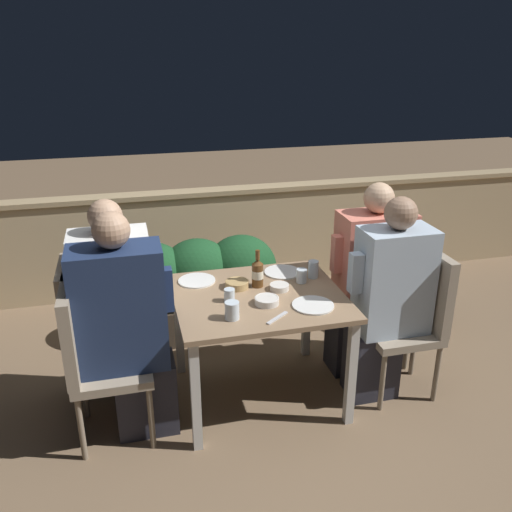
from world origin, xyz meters
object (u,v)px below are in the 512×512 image
person_navy_jumper (127,329)px  person_coral_top (368,280)px  chair_left_near (91,351)px  chair_left_far (86,325)px  person_white_polo (120,306)px  person_blue_shirt (387,300)px  chair_right_far (394,290)px  chair_right_near (416,311)px  potted_plant (418,277)px  beer_bottle (258,273)px

person_navy_jumper → person_coral_top: person_navy_jumper is taller
chair_left_near → chair_left_far: (-0.03, 0.30, 0.00)m
person_white_polo → person_blue_shirt: bearing=-11.2°
chair_left_far → chair_right_far: (1.96, -0.01, 0.00)m
chair_right_near → potted_plant: (0.42, 0.68, -0.11)m
chair_left_far → chair_right_near: same height
chair_right_far → person_coral_top: (-0.20, -0.00, 0.10)m
person_coral_top → beer_bottle: size_ratio=5.50×
chair_left_near → person_coral_top: person_coral_top is taller
chair_right_far → potted_plant: (0.41, 0.38, -0.11)m
chair_right_near → person_blue_shirt: 0.22m
chair_left_near → beer_bottle: bearing=14.5°
chair_right_near → beer_bottle: 1.00m
chair_right_far → chair_right_near: bearing=-91.9°
chair_left_near → person_coral_top: (1.73, 0.29, 0.10)m
chair_right_near → beer_bottle: bearing=164.6°
chair_left_near → beer_bottle: size_ratio=3.96×
person_blue_shirt → beer_bottle: (-0.74, 0.26, 0.15)m
person_white_polo → beer_bottle: bearing=-3.4°
beer_bottle → potted_plant: bearing=17.2°
person_coral_top → potted_plant: person_coral_top is taller
person_coral_top → potted_plant: (0.61, 0.38, -0.21)m
person_navy_jumper → beer_bottle: bearing=18.0°
potted_plant → chair_left_far: bearing=-171.1°
chair_left_near → chair_right_near: bearing=-0.1°
chair_left_near → person_white_polo: size_ratio=0.72×
chair_left_near → chair_right_near: same height
person_white_polo → beer_bottle: 0.83m
person_white_polo → potted_plant: (2.17, 0.37, -0.21)m
chair_right_near → person_blue_shirt: (-0.20, 0.00, 0.09)m
chair_left_near → person_blue_shirt: bearing=-0.1°
chair_left_near → person_white_polo: 0.36m
chair_left_near → person_blue_shirt: (1.72, -0.00, 0.09)m
person_coral_top → person_white_polo: bearing=179.6°
person_navy_jumper → person_white_polo: person_navy_jumper is taller
chair_right_far → potted_plant: 0.57m
person_white_polo → person_coral_top: size_ratio=1.00×
chair_right_far → beer_bottle: bearing=-177.8°
person_coral_top → beer_bottle: bearing=-177.2°
chair_left_far → person_blue_shirt: (1.75, -0.31, 0.09)m
person_white_polo → person_blue_shirt: person_white_polo is taller
chair_right_near → chair_right_far: bearing=88.1°
person_blue_shirt → beer_bottle: person_blue_shirt is taller
beer_bottle → person_coral_top: bearing=2.8°
person_white_polo → beer_bottle: (0.82, -0.05, 0.14)m
chair_left_far → person_coral_top: 1.77m
person_navy_jumper → chair_right_far: 1.76m
person_blue_shirt → potted_plant: size_ratio=1.82×
chair_left_far → chair_right_far: bearing=-0.3°
beer_bottle → potted_plant: beer_bottle is taller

